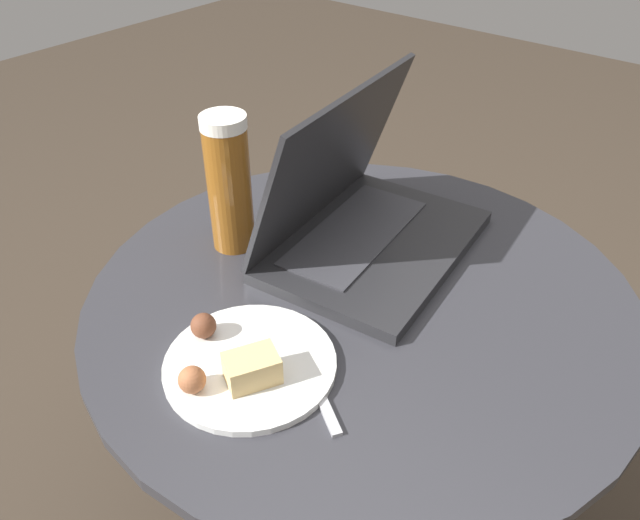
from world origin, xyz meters
The scene contains 5 objects.
table centered at (0.00, 0.00, 0.45)m, with size 0.75×0.75×0.57m.
laptop centered at (0.09, 0.07, 0.62)m, with size 0.36×0.28×0.24m.
beer_glass centered at (-0.03, 0.22, 0.67)m, with size 0.06×0.06×0.21m.
snack_plate centered at (-0.20, 0.02, 0.58)m, with size 0.21×0.21×0.04m.
fork centered at (-0.15, -0.02, 0.57)m, with size 0.12×0.18×0.00m.
Camera 1 is at (-0.55, -0.37, 1.11)m, focal length 35.00 mm.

